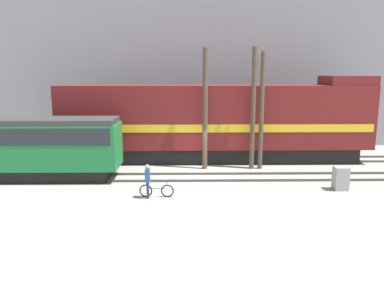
% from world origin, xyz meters
% --- Properties ---
extents(ground_plane, '(120.00, 120.00, 0.00)m').
position_xyz_m(ground_plane, '(0.00, 0.00, 0.00)').
color(ground_plane, gray).
extents(track_near, '(60.00, 1.50, 0.14)m').
position_xyz_m(track_near, '(0.00, -0.71, 0.07)').
color(track_near, '#47423D').
rests_on(track_near, ground).
extents(track_far, '(60.00, 1.51, 0.14)m').
position_xyz_m(track_far, '(0.00, 3.64, 0.07)').
color(track_far, '#47423D').
rests_on(track_far, ground).
extents(building_backdrop, '(37.75, 6.00, 13.28)m').
position_xyz_m(building_backdrop, '(0.00, 11.81, 6.64)').
color(building_backdrop, gray).
rests_on(building_backdrop, ground).
extents(freight_locomotive, '(20.54, 3.04, 5.72)m').
position_xyz_m(freight_locomotive, '(1.26, 3.64, 2.67)').
color(freight_locomotive, black).
rests_on(freight_locomotive, ground).
extents(streetcar, '(10.08, 2.54, 3.46)m').
position_xyz_m(streetcar, '(-9.59, -0.71, 1.98)').
color(streetcar, black).
rests_on(streetcar, ground).
extents(bicycle, '(1.67, 0.44, 0.69)m').
position_xyz_m(bicycle, '(-2.22, -3.95, 0.32)').
color(bicycle, black).
rests_on(bicycle, ground).
extents(person, '(0.23, 0.37, 1.66)m').
position_xyz_m(person, '(-2.62, -4.08, 1.00)').
color(person, '#232D4C').
rests_on(person, ground).
extents(utility_pole_left, '(0.31, 0.31, 7.38)m').
position_xyz_m(utility_pole_left, '(0.38, 1.46, 3.69)').
color(utility_pole_left, '#4C3D2D').
rests_on(utility_pole_left, ground).
extents(utility_pole_center, '(0.29, 0.29, 7.44)m').
position_xyz_m(utility_pole_center, '(3.31, 1.46, 3.72)').
color(utility_pole_center, '#4C3D2D').
rests_on(utility_pole_center, ground).
extents(utility_pole_right, '(0.28, 0.28, 7.17)m').
position_xyz_m(utility_pole_right, '(3.83, 1.46, 3.58)').
color(utility_pole_right, '#4C3D2D').
rests_on(utility_pole_right, ground).
extents(signal_box, '(0.70, 0.60, 1.20)m').
position_xyz_m(signal_box, '(7.13, -2.95, 0.60)').
color(signal_box, gray).
rests_on(signal_box, ground).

